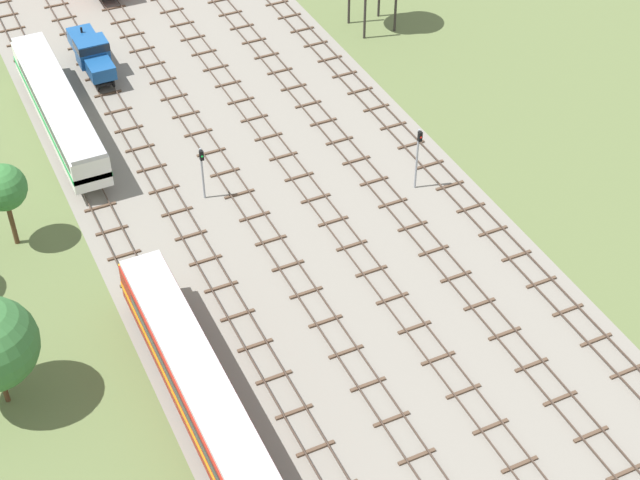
# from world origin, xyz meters

# --- Properties ---
(ground_plane) EXTENTS (480.00, 480.00, 0.00)m
(ground_plane) POSITION_xyz_m (0.00, 56.00, 0.00)
(ground_plane) COLOR #5B6B3D
(ballast_bed) EXTENTS (28.91, 176.00, 0.01)m
(ballast_bed) POSITION_xyz_m (0.00, 56.00, 0.00)
(ballast_bed) COLOR gray
(ballast_bed) RESTS_ON ground
(track_far_left) EXTENTS (2.40, 126.00, 0.29)m
(track_far_left) POSITION_xyz_m (-12.45, 57.00, 0.14)
(track_far_left) COLOR #47382D
(track_far_left) RESTS_ON ground
(track_left) EXTENTS (2.40, 126.00, 0.29)m
(track_left) POSITION_xyz_m (-7.47, 57.00, 0.14)
(track_left) COLOR #47382D
(track_left) RESTS_ON ground
(track_centre_left) EXTENTS (2.40, 126.00, 0.29)m
(track_centre_left) POSITION_xyz_m (-2.49, 57.00, 0.14)
(track_centre_left) COLOR #47382D
(track_centre_left) RESTS_ON ground
(track_centre) EXTENTS (2.40, 126.00, 0.29)m
(track_centre) POSITION_xyz_m (2.49, 57.00, 0.14)
(track_centre) COLOR #47382D
(track_centre) RESTS_ON ground
(track_centre_right) EXTENTS (2.40, 126.00, 0.29)m
(track_centre_right) POSITION_xyz_m (7.47, 57.00, 0.14)
(track_centre_right) COLOR #47382D
(track_centre_right) RESTS_ON ground
(track_right) EXTENTS (2.40, 126.00, 0.29)m
(track_right) POSITION_xyz_m (12.45, 57.00, 0.14)
(track_right) COLOR #47382D
(track_right) RESTS_ON ground
(diesel_railcar_far_left_nearest) EXTENTS (2.96, 20.50, 3.80)m
(diesel_railcar_far_left_nearest) POSITION_xyz_m (-12.45, 22.44, 2.60)
(diesel_railcar_far_left_nearest) COLOR maroon
(diesel_railcar_far_left_nearest) RESTS_ON ground
(diesel_railcar_far_left_near) EXTENTS (2.96, 20.50, 3.80)m
(diesel_railcar_far_left_near) POSITION_xyz_m (-12.45, 54.24, 2.60)
(diesel_railcar_far_left_near) COLOR white
(diesel_railcar_far_left_near) RESTS_ON ground
(shunter_loco_left_mid) EXTENTS (2.74, 8.46, 3.10)m
(shunter_loco_left_mid) POSITION_xyz_m (-7.47, 62.68, 2.01)
(shunter_loco_left_mid) COLOR #194C8C
(shunter_loco_left_mid) RESTS_ON ground
(signal_post_nearest) EXTENTS (0.28, 0.47, 4.54)m
(signal_post_nearest) POSITION_xyz_m (-4.98, 41.22, 2.93)
(signal_post_nearest) COLOR gray
(signal_post_nearest) RESTS_ON ground
(signal_post_near) EXTENTS (0.28, 0.47, 5.34)m
(signal_post_near) POSITION_xyz_m (9.96, 35.48, 3.39)
(signal_post_near) COLOR gray
(signal_post_near) RESTS_ON ground
(lineside_tree_3) EXTENTS (3.31, 3.31, 6.64)m
(lineside_tree_3) POSITION_xyz_m (-18.92, 42.19, 4.95)
(lineside_tree_3) COLOR #4C331E
(lineside_tree_3) RESTS_ON ground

